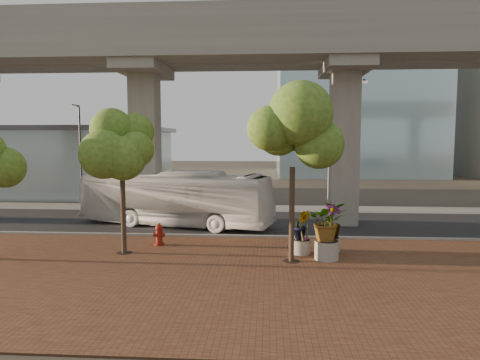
{
  "coord_description": "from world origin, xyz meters",
  "views": [
    {
      "loc": [
        1.51,
        -23.81,
        5.08
      ],
      "look_at": [
        -0.09,
        0.5,
        2.8
      ],
      "focal_mm": 32.0,
      "sensor_mm": 36.0,
      "label": 1
    }
  ],
  "objects": [
    {
      "name": "far_sidewalk",
      "position": [
        0.0,
        7.5,
        0.03
      ],
      "size": [
        90.0,
        3.0,
        0.06
      ],
      "primitive_type": "cube",
      "color": "gray",
      "rests_on": "ground"
    },
    {
      "name": "asphalt_road",
      "position": [
        0.0,
        2.0,
        0.02
      ],
      "size": [
        90.0,
        8.0,
        0.04
      ],
      "primitive_type": "cube",
      "color": "black",
      "rests_on": "ground"
    },
    {
      "name": "street_tree_near_west",
      "position": [
        -4.88,
        -5.49,
        4.77
      ],
      "size": [
        3.53,
        3.53,
        6.34
      ],
      "color": "#3F2F24",
      "rests_on": "ground"
    },
    {
      "name": "transit_viaduct",
      "position": [
        0.0,
        2.0,
        7.29
      ],
      "size": [
        72.0,
        5.6,
        12.4
      ],
      "color": "gray",
      "rests_on": "ground"
    },
    {
      "name": "streetlamp_east",
      "position": [
        7.85,
        6.45,
        5.29
      ],
      "size": [
        0.45,
        1.32,
        9.08
      ],
      "color": "#2E2F34",
      "rests_on": "ground"
    },
    {
      "name": "curb_strip",
      "position": [
        0.0,
        -2.0,
        0.08
      ],
      "size": [
        70.0,
        0.25,
        0.16
      ],
      "primitive_type": "cube",
      "color": "gray",
      "rests_on": "ground"
    },
    {
      "name": "station_pavilion",
      "position": [
        -20.0,
        16.0,
        3.22
      ],
      "size": [
        23.0,
        13.0,
        6.3
      ],
      "color": "silver",
      "rests_on": "ground"
    },
    {
      "name": "planter_left",
      "position": [
        3.0,
        -5.11,
        1.26
      ],
      "size": [
        1.79,
        1.79,
        1.97
      ],
      "color": "#9E978F",
      "rests_on": "ground"
    },
    {
      "name": "planter_right",
      "position": [
        4.35,
        -4.64,
        1.35
      ],
      "size": [
        1.99,
        1.99,
        2.13
      ],
      "color": "gray",
      "rests_on": "ground"
    },
    {
      "name": "brick_plaza",
      "position": [
        0.0,
        -8.0,
        0.03
      ],
      "size": [
        70.0,
        13.0,
        0.06
      ],
      "primitive_type": "cube",
      "color": "brown",
      "rests_on": "ground"
    },
    {
      "name": "street_tree_near_east",
      "position": [
        2.5,
        -6.32,
        5.14
      ],
      "size": [
        4.0,
        4.0,
        6.92
      ],
      "color": "#3F2F24",
      "rests_on": "ground"
    },
    {
      "name": "fire_hydrant",
      "position": [
        -3.68,
        -3.97,
        0.56
      ],
      "size": [
        0.52,
        0.47,
        1.05
      ],
      "color": "maroon",
      "rests_on": "ground"
    },
    {
      "name": "streetlamp_west",
      "position": [
        -11.68,
        5.4,
        4.36
      ],
      "size": [
        0.37,
        1.08,
        7.46
      ],
      "color": "#323237",
      "rests_on": "ground"
    },
    {
      "name": "planter_front",
      "position": [
        4.0,
        -5.94,
        1.57
      ],
      "size": [
        2.26,
        2.26,
        2.49
      ],
      "color": "#B0AB9F",
      "rests_on": "ground"
    },
    {
      "name": "ground",
      "position": [
        0.0,
        0.0,
        0.0
      ],
      "size": [
        160.0,
        160.0,
        0.0
      ],
      "primitive_type": "plane",
      "color": "#322E24",
      "rests_on": "ground"
    },
    {
      "name": "transit_bus",
      "position": [
        -3.96,
        0.86,
        1.62
      ],
      "size": [
        11.95,
        5.61,
        3.24
      ],
      "primitive_type": "imported",
      "rotation": [
        0.0,
        0.0,
        1.31
      ],
      "color": "white",
      "rests_on": "ground"
    }
  ]
}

